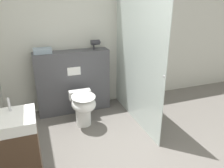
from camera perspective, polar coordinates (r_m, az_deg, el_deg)
The scene contains 7 objects.
wall_back at distance 3.98m, azimuth -7.41°, elevation 11.45°, with size 8.00×0.06×2.50m.
partition_panel at distance 3.92m, azimuth -10.06°, elevation 0.54°, with size 1.27×0.29×1.11m.
shower_glass at distance 3.43m, azimuth 6.37°, elevation 6.89°, with size 0.04×1.65×2.15m.
toilet at distance 3.49m, azimuth -7.52°, elevation -5.66°, with size 0.37×0.55×0.55m.
sink_vanity at distance 2.54m, azimuth -23.55°, elevation -16.48°, with size 0.46×0.43×1.03m.
hair_drier at distance 3.82m, azimuth -4.28°, elevation 10.74°, with size 0.18×0.09×0.16m.
folded_towel at distance 3.70m, azimuth -17.71°, elevation 8.27°, with size 0.29×0.17×0.09m.
Camera 1 is at (-0.87, -1.54, 1.94)m, focal length 35.00 mm.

